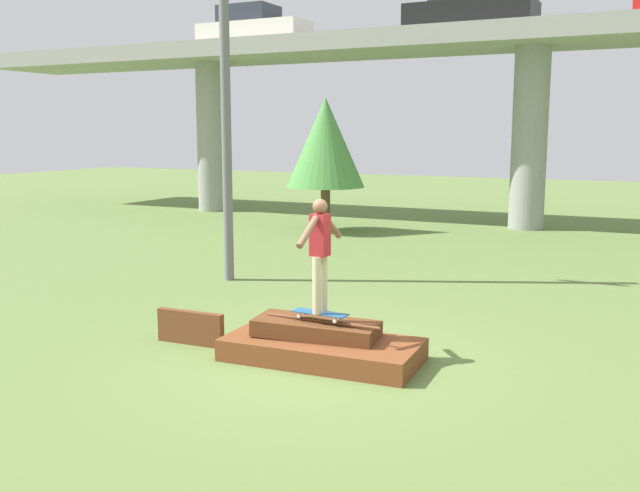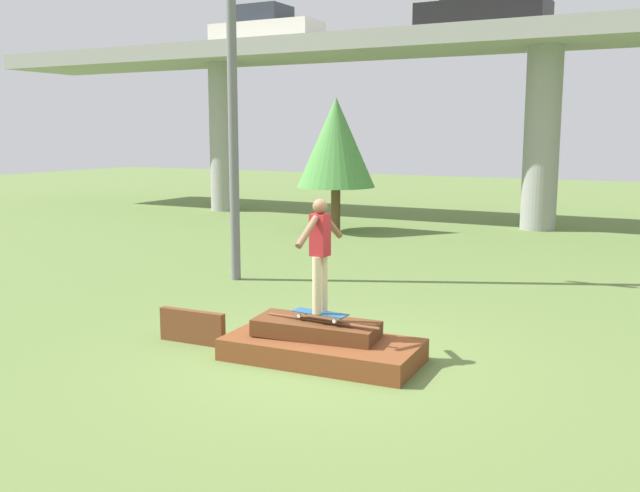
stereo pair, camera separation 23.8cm
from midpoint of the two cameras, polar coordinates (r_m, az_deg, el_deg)
The scene contains 10 objects.
ground_plane at distance 9.85m, azimuth -0.52°, elevation -9.11°, with size 80.00×80.00×0.00m, color olive.
scrap_pile at distance 9.81m, azimuth -0.62°, elevation -7.91°, with size 2.70×1.38×0.57m.
scrap_plank_loose at distance 10.68m, azimuth -10.95°, elevation -6.43°, with size 1.09×0.16×0.49m.
skateboard at distance 9.71m, azimuth -0.70°, elevation -5.42°, with size 0.80×0.26×0.09m.
skater at distance 9.52m, azimuth -0.71°, elevation -0.16°, with size 0.23×1.15×1.55m.
highway_overpass at distance 23.73m, azimuth 16.42°, elevation 14.54°, with size 44.00×3.85×6.30m.
car_on_overpass_left at distance 24.43m, azimuth 11.57°, elevation 18.00°, with size 4.05×1.88×1.52m.
car_on_overpass_right at distance 27.97m, azimuth -5.67°, elevation 16.90°, with size 4.22×1.62×1.42m.
utility_pole at distance 14.90m, azimuth -8.09°, elevation 14.82°, with size 1.30×0.20×8.91m.
tree_behind_left at distance 21.98m, azimuth 0.13°, elevation 8.25°, with size 2.41×2.41×4.12m.
Camera 1 is at (4.11, -8.40, 3.09)m, focal length 40.00 mm.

